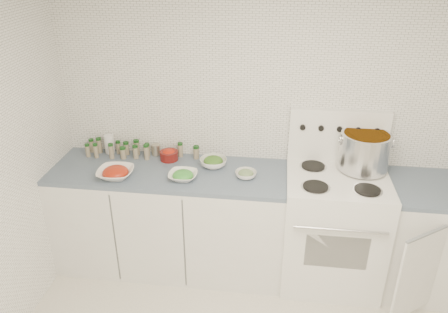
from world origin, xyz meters
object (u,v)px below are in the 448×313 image
Objects in this scene: bowl_tomato at (116,173)px; bowl_snowpea at (183,175)px; stove at (332,226)px; stock_pot at (365,150)px.

bowl_snowpea is (0.51, 0.04, -0.01)m from bowl_tomato.
stove is 1.24m from bowl_snowpea.
stock_pot is 1.89m from bowl_tomato.
bowl_snowpea is (-1.16, -0.12, 0.43)m from stove.
stock_pot is at bearing 39.10° from stove.
stove is 1.74m from bowl_tomato.
stock_pot is 1.38m from bowl_snowpea.
stock_pot is (0.19, 0.15, 0.60)m from stove.
bowl_tomato reaches higher than bowl_snowpea.
bowl_tomato is 0.51m from bowl_snowpea.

